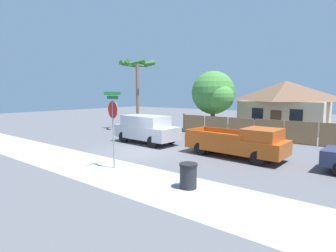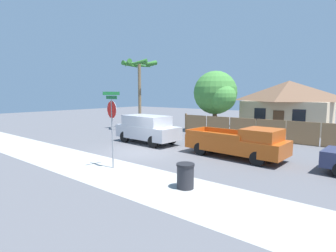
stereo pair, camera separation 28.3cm
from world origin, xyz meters
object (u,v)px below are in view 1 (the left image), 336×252
at_px(red_suv, 146,128).
at_px(stop_sign, 113,116).
at_px(oak_tree, 215,94).
at_px(palm_tree, 137,70).
at_px(house, 285,105).
at_px(orange_pickup, 239,142).
at_px(trash_bin, 188,176).

bearing_deg(red_suv, stop_sign, -57.81).
relative_size(oak_tree, palm_tree, 0.84).
bearing_deg(house, oak_tree, -132.82).
height_order(oak_tree, orange_pickup, oak_tree).
bearing_deg(orange_pickup, red_suv, -176.46).
relative_size(oak_tree, red_suv, 1.15).
xyz_separation_m(palm_tree, trash_bin, (12.39, -10.19, -5.15)).
bearing_deg(orange_pickup, trash_bin, -82.35).
bearing_deg(oak_tree, red_suv, -98.01).
bearing_deg(orange_pickup, stop_sign, -120.50).
relative_size(house, trash_bin, 8.32).
bearing_deg(stop_sign, house, 90.73).
bearing_deg(red_suv, trash_bin, -34.43).
relative_size(oak_tree, orange_pickup, 1.00).
distance_m(red_suv, stop_sign, 6.41).
relative_size(red_suv, trash_bin, 5.18).
distance_m(house, oak_tree, 7.02).
distance_m(palm_tree, orange_pickup, 13.73).
bearing_deg(house, red_suv, -114.25).
xyz_separation_m(palm_tree, red_suv, (5.29, -4.63, -4.58)).
distance_m(house, stop_sign, 18.64).
height_order(house, stop_sign, house).
bearing_deg(palm_tree, red_suv, -41.18).
distance_m(oak_tree, orange_pickup, 9.99).
distance_m(oak_tree, red_suv, 8.26).
bearing_deg(oak_tree, stop_sign, -81.95).
height_order(palm_tree, stop_sign, palm_tree).
xyz_separation_m(house, trash_bin, (1.27, -18.49, -1.93)).
xyz_separation_m(house, red_suv, (-5.82, -12.93, -1.36)).
height_order(red_suv, trash_bin, red_suv).
relative_size(palm_tree, red_suv, 1.37).
distance_m(house, orange_pickup, 13.07).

